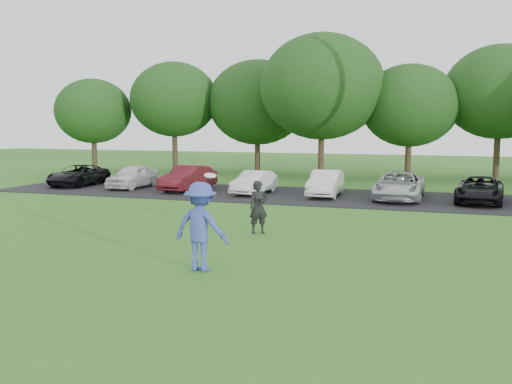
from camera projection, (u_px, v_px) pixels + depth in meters
ground at (209, 263)px, 13.61m from camera, size 100.00×100.00×0.00m
parking_lot at (323, 196)px, 25.83m from camera, size 32.00×6.50×0.03m
frisbee_player at (201, 226)px, 12.77m from camera, size 1.35×0.85×2.21m
camera_bystander at (259, 207)px, 17.14m from camera, size 0.70×0.65×1.60m
parked_cars at (341, 184)px, 25.52m from camera, size 28.42×4.37×1.22m
tree_row at (384, 96)px, 33.93m from camera, size 42.39×9.85×8.64m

